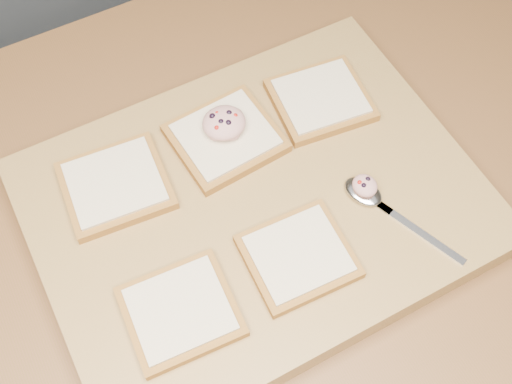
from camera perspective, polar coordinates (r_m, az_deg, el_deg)
ground at (r=1.72m, az=2.64°, el=-13.46°), size 4.00×4.00×0.00m
island_counter at (r=1.29m, az=3.45°, el=-7.76°), size 2.00×0.80×0.90m
cutting_board at (r=0.83m, az=0.00°, el=-1.27°), size 0.55×0.42×0.04m
bread_far_left at (r=0.83m, az=-12.39°, el=0.61°), size 0.14×0.13×0.02m
bread_far_center at (r=0.85m, az=-2.72°, el=4.84°), size 0.14×0.13×0.02m
bread_far_right at (r=0.89m, az=5.76°, el=8.20°), size 0.14×0.13×0.02m
bread_near_left at (r=0.74m, az=-6.73°, el=-10.49°), size 0.13×0.12×0.02m
bread_near_center at (r=0.77m, az=3.78°, el=-5.70°), size 0.13×0.12×0.02m
tuna_salad_dollop at (r=0.83m, az=-2.86°, el=6.18°), size 0.06×0.05×0.03m
spoon at (r=0.82m, az=10.22°, el=-0.48°), size 0.09×0.17×0.01m
spoon_salad at (r=0.81m, az=9.65°, el=0.58°), size 0.03×0.03×0.02m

